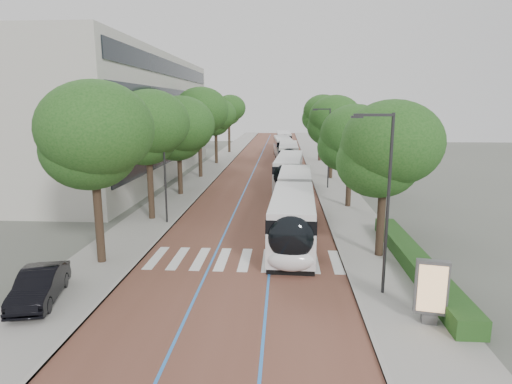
# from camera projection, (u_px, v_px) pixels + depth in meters

# --- Properties ---
(ground) EXTENTS (160.00, 160.00, 0.00)m
(ground) POSITION_uv_depth(u_px,v_px,m) (240.00, 267.00, 22.70)
(ground) COLOR #51544C
(ground) RESTS_ON ground
(road) EXTENTS (11.00, 140.00, 0.02)m
(road) POSITION_uv_depth(u_px,v_px,m) (268.00, 164.00, 61.81)
(road) COLOR brown
(road) RESTS_ON ground
(sidewalk_left) EXTENTS (4.00, 140.00, 0.12)m
(sidewalk_left) POSITION_uv_depth(u_px,v_px,m) (217.00, 163.00, 62.27)
(sidewalk_left) COLOR gray
(sidewalk_left) RESTS_ON ground
(sidewalk_right) EXTENTS (4.00, 140.00, 0.12)m
(sidewalk_right) POSITION_uv_depth(u_px,v_px,m) (320.00, 164.00, 61.32)
(sidewalk_right) COLOR gray
(sidewalk_right) RESTS_ON ground
(kerb_left) EXTENTS (0.20, 140.00, 0.14)m
(kerb_left) POSITION_uv_depth(u_px,v_px,m) (229.00, 164.00, 62.15)
(kerb_left) COLOR gray
(kerb_left) RESTS_ON ground
(kerb_right) EXTENTS (0.20, 140.00, 0.14)m
(kerb_right) POSITION_uv_depth(u_px,v_px,m) (307.00, 164.00, 61.44)
(kerb_right) COLOR gray
(kerb_right) RESTS_ON ground
(zebra_crossing) EXTENTS (10.55, 3.60, 0.01)m
(zebra_crossing) POSITION_uv_depth(u_px,v_px,m) (245.00, 260.00, 23.66)
(zebra_crossing) COLOR silver
(zebra_crossing) RESTS_ON ground
(lane_line_left) EXTENTS (0.12, 126.00, 0.01)m
(lane_line_left) POSITION_uv_depth(u_px,v_px,m) (257.00, 164.00, 61.91)
(lane_line_left) COLOR blue
(lane_line_left) RESTS_ON road
(lane_line_right) EXTENTS (0.12, 126.00, 0.01)m
(lane_line_right) POSITION_uv_depth(u_px,v_px,m) (279.00, 164.00, 61.70)
(lane_line_right) COLOR blue
(lane_line_right) RESTS_ON road
(office_building) EXTENTS (18.11, 40.00, 14.00)m
(office_building) POSITION_uv_depth(u_px,v_px,m) (98.00, 117.00, 49.91)
(office_building) COLOR #B2B0A5
(office_building) RESTS_ON ground
(hedge) EXTENTS (1.20, 14.00, 0.80)m
(hedge) POSITION_uv_depth(u_px,v_px,m) (415.00, 261.00, 22.02)
(hedge) COLOR #1C4518
(hedge) RESTS_ON sidewalk_right
(streetlight_near) EXTENTS (1.82, 0.20, 8.00)m
(streetlight_near) POSITION_uv_depth(u_px,v_px,m) (385.00, 190.00, 18.38)
(streetlight_near) COLOR #29292B
(streetlight_near) RESTS_ON sidewalk_right
(streetlight_far) EXTENTS (1.82, 0.20, 8.00)m
(streetlight_far) POSITION_uv_depth(u_px,v_px,m) (327.00, 142.00, 42.83)
(streetlight_far) COLOR #29292B
(streetlight_far) RESTS_ON sidewalk_right
(lamp_post_left) EXTENTS (0.14, 0.14, 8.00)m
(lamp_post_left) POSITION_uv_depth(u_px,v_px,m) (165.00, 167.00, 30.09)
(lamp_post_left) COLOR #29292B
(lamp_post_left) RESTS_ON sidewalk_left
(trees_left) EXTENTS (6.29, 60.59, 9.87)m
(trees_left) POSITION_uv_depth(u_px,v_px,m) (191.00, 122.00, 45.07)
(trees_left) COLOR black
(trees_left) RESTS_ON ground
(trees_right) EXTENTS (5.90, 47.59, 9.38)m
(trees_right) POSITION_uv_depth(u_px,v_px,m) (337.00, 127.00, 43.87)
(trees_right) COLOR black
(trees_right) RESTS_ON ground
(lead_bus) EXTENTS (3.23, 18.48, 3.20)m
(lead_bus) POSITION_uv_depth(u_px,v_px,m) (294.00, 206.00, 29.26)
(lead_bus) COLOR black
(lead_bus) RESTS_ON ground
(bus_queued_0) EXTENTS (3.26, 12.53, 3.20)m
(bus_queued_0) POSITION_uv_depth(u_px,v_px,m) (289.00, 172.00, 44.45)
(bus_queued_0) COLOR silver
(bus_queued_0) RESTS_ON ground
(bus_queued_1) EXTENTS (2.60, 12.41, 3.20)m
(bus_queued_1) POSITION_uv_depth(u_px,v_px,m) (288.00, 156.00, 58.41)
(bus_queued_1) COLOR silver
(bus_queued_1) RESTS_ON ground
(bus_queued_2) EXTENTS (3.30, 12.53, 3.20)m
(bus_queued_2) POSITION_uv_depth(u_px,v_px,m) (283.00, 147.00, 69.82)
(bus_queued_2) COLOR silver
(bus_queued_2) RESTS_ON ground
(bus_queued_3) EXTENTS (2.97, 12.48, 3.20)m
(bus_queued_3) POSITION_uv_depth(u_px,v_px,m) (284.00, 141.00, 82.96)
(bus_queued_3) COLOR silver
(bus_queued_3) RESTS_ON ground
(ad_panel) EXTENTS (1.26, 0.57, 2.53)m
(ad_panel) POSITION_uv_depth(u_px,v_px,m) (431.00, 290.00, 16.40)
(ad_panel) COLOR #59595B
(ad_panel) RESTS_ON sidewalk_right
(parked_car) EXTENTS (2.47, 4.56, 1.43)m
(parked_car) POSITION_uv_depth(u_px,v_px,m) (39.00, 285.00, 18.32)
(parked_car) COLOR black
(parked_car) RESTS_ON sidewalk_left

